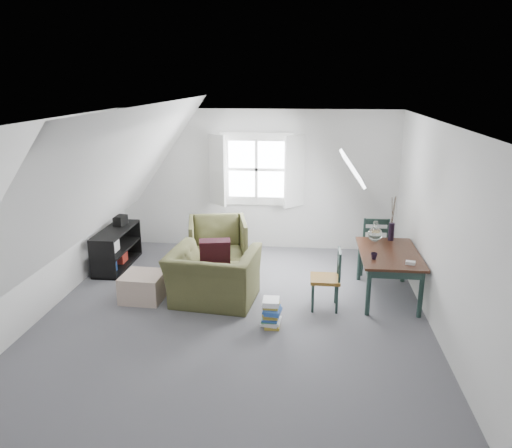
# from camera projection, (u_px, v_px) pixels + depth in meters

# --- Properties ---
(floor) EXTENTS (5.50, 5.50, 0.00)m
(floor) POSITION_uv_depth(u_px,v_px,m) (236.00, 312.00, 6.67)
(floor) COLOR #515157
(floor) RESTS_ON ground
(ceiling) EXTENTS (5.50, 5.50, 0.00)m
(ceiling) POSITION_uv_depth(u_px,v_px,m) (233.00, 122.00, 5.96)
(ceiling) COLOR white
(ceiling) RESTS_ON wall_back
(wall_back) EXTENTS (5.00, 0.00, 5.00)m
(wall_back) POSITION_uv_depth(u_px,v_px,m) (257.00, 180.00, 8.94)
(wall_back) COLOR silver
(wall_back) RESTS_ON ground
(wall_front) EXTENTS (5.00, 0.00, 5.00)m
(wall_front) POSITION_uv_depth(u_px,v_px,m) (181.00, 324.00, 3.69)
(wall_front) COLOR silver
(wall_front) RESTS_ON ground
(wall_left) EXTENTS (0.00, 5.50, 5.50)m
(wall_left) POSITION_uv_depth(u_px,v_px,m) (47.00, 217.00, 6.56)
(wall_left) COLOR silver
(wall_left) RESTS_ON ground
(wall_right) EXTENTS (0.00, 5.50, 5.50)m
(wall_right) POSITION_uv_depth(u_px,v_px,m) (438.00, 228.00, 6.07)
(wall_right) COLOR silver
(wall_right) RESTS_ON ground
(slope_left) EXTENTS (3.19, 5.50, 4.48)m
(slope_left) POSITION_uv_depth(u_px,v_px,m) (113.00, 179.00, 6.32)
(slope_left) COLOR white
(slope_left) RESTS_ON wall_left
(slope_right) EXTENTS (3.19, 5.50, 4.48)m
(slope_right) POSITION_uv_depth(u_px,v_px,m) (361.00, 184.00, 6.02)
(slope_right) COLOR white
(slope_right) RESTS_ON wall_right
(dormer_window) EXTENTS (1.71, 0.35, 1.30)m
(dormer_window) POSITION_uv_depth(u_px,v_px,m) (256.00, 170.00, 8.81)
(dormer_window) COLOR white
(dormer_window) RESTS_ON wall_back
(skylight) EXTENTS (0.35, 0.75, 0.47)m
(skylight) POSITION_uv_depth(u_px,v_px,m) (352.00, 168.00, 7.27)
(skylight) COLOR white
(skylight) RESTS_ON slope_right
(armchair_near) EXTENTS (1.27, 1.14, 0.76)m
(armchair_near) POSITION_uv_depth(u_px,v_px,m) (214.00, 302.00, 6.97)
(armchair_near) COLOR #424326
(armchair_near) RESTS_ON floor
(armchair_far) EXTENTS (1.08, 1.10, 0.85)m
(armchair_far) POSITION_uv_depth(u_px,v_px,m) (218.00, 268.00, 8.20)
(armchair_far) COLOR #424326
(armchair_far) RESTS_ON floor
(throw_pillow) EXTENTS (0.46, 0.32, 0.44)m
(throw_pillow) POSITION_uv_depth(u_px,v_px,m) (215.00, 253.00, 6.92)
(throw_pillow) COLOR #340E19
(throw_pillow) RESTS_ON armchair_near
(ottoman) EXTENTS (0.58, 0.58, 0.37)m
(ottoman) POSITION_uv_depth(u_px,v_px,m) (143.00, 287.00, 7.01)
(ottoman) COLOR tan
(ottoman) RESTS_ON floor
(dining_table) EXTENTS (0.81, 1.35, 0.68)m
(dining_table) POSITION_uv_depth(u_px,v_px,m) (389.00, 258.00, 6.97)
(dining_table) COLOR black
(dining_table) RESTS_ON floor
(demijohn) EXTENTS (0.21, 0.21, 0.30)m
(demijohn) POSITION_uv_depth(u_px,v_px,m) (375.00, 234.00, 7.35)
(demijohn) COLOR silver
(demijohn) RESTS_ON dining_table
(vase_twigs) EXTENTS (0.09, 0.10, 0.67)m
(vase_twigs) POSITION_uv_depth(u_px,v_px,m) (391.00, 231.00, 7.42)
(vase_twigs) COLOR black
(vase_twigs) RESTS_ON dining_table
(cup) EXTENTS (0.10, 0.10, 0.08)m
(cup) POSITION_uv_depth(u_px,v_px,m) (374.00, 259.00, 6.68)
(cup) COLOR black
(cup) RESTS_ON dining_table
(paper_box) EXTENTS (0.14, 0.11, 0.04)m
(paper_box) POSITION_uv_depth(u_px,v_px,m) (410.00, 263.00, 6.49)
(paper_box) COLOR white
(paper_box) RESTS_ON dining_table
(dining_chair_far) EXTENTS (0.44, 0.44, 0.95)m
(dining_chair_far) POSITION_uv_depth(u_px,v_px,m) (374.00, 243.00, 7.88)
(dining_chair_far) COLOR brown
(dining_chair_far) RESTS_ON floor
(dining_chair_near) EXTENTS (0.39, 0.39, 0.83)m
(dining_chair_near) POSITION_uv_depth(u_px,v_px,m) (328.00, 278.00, 6.67)
(dining_chair_near) COLOR brown
(dining_chair_near) RESTS_ON floor
(media_shelf) EXTENTS (0.41, 1.24, 0.63)m
(media_shelf) POSITION_uv_depth(u_px,v_px,m) (116.00, 250.00, 8.19)
(media_shelf) COLOR black
(media_shelf) RESTS_ON floor
(electronics_box) EXTENTS (0.20, 0.25, 0.18)m
(electronics_box) POSITION_uv_depth(u_px,v_px,m) (120.00, 221.00, 8.35)
(electronics_box) COLOR black
(electronics_box) RESTS_ON media_shelf
(magazine_stack) EXTENTS (0.27, 0.32, 0.36)m
(magazine_stack) POSITION_uv_depth(u_px,v_px,m) (271.00, 313.00, 6.24)
(magazine_stack) COLOR #B29933
(magazine_stack) RESTS_ON floor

